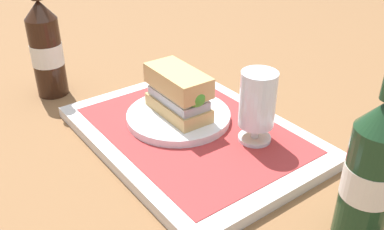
# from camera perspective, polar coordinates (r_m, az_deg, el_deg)

# --- Properties ---
(ground_plane) EXTENTS (3.00, 3.00, 0.00)m
(ground_plane) POSITION_cam_1_polar(r_m,az_deg,el_deg) (0.77, 0.00, -3.21)
(ground_plane) COLOR brown
(tray) EXTENTS (0.44, 0.32, 0.02)m
(tray) POSITION_cam_1_polar(r_m,az_deg,el_deg) (0.77, 0.00, -2.59)
(tray) COLOR silver
(tray) RESTS_ON ground_plane
(placemat) EXTENTS (0.38, 0.27, 0.00)m
(placemat) POSITION_cam_1_polar(r_m,az_deg,el_deg) (0.76, 0.00, -1.92)
(placemat) COLOR #9E2D2D
(placemat) RESTS_ON tray
(plate) EXTENTS (0.19, 0.19, 0.01)m
(plate) POSITION_cam_1_polar(r_m,az_deg,el_deg) (0.79, -1.68, -0.13)
(plate) COLOR white
(plate) RESTS_ON placemat
(sandwich) EXTENTS (0.13, 0.07, 0.08)m
(sandwich) POSITION_cam_1_polar(r_m,az_deg,el_deg) (0.76, -1.59, 3.03)
(sandwich) COLOR tan
(sandwich) RESTS_ON plate
(beer_glass) EXTENTS (0.06, 0.06, 0.12)m
(beer_glass) POSITION_cam_1_polar(r_m,az_deg,el_deg) (0.71, 8.67, 1.42)
(beer_glass) COLOR silver
(beer_glass) RESTS_ON placemat
(beer_bottle) EXTENTS (0.07, 0.07, 0.27)m
(beer_bottle) POSITION_cam_1_polar(r_m,az_deg,el_deg) (0.57, 22.72, -6.95)
(beer_bottle) COLOR #19381E
(beer_bottle) RESTS_ON ground_plane
(second_bottle) EXTENTS (0.07, 0.07, 0.27)m
(second_bottle) POSITION_cam_1_polar(r_m,az_deg,el_deg) (0.94, -18.82, 8.45)
(second_bottle) COLOR black
(second_bottle) RESTS_ON ground_plane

